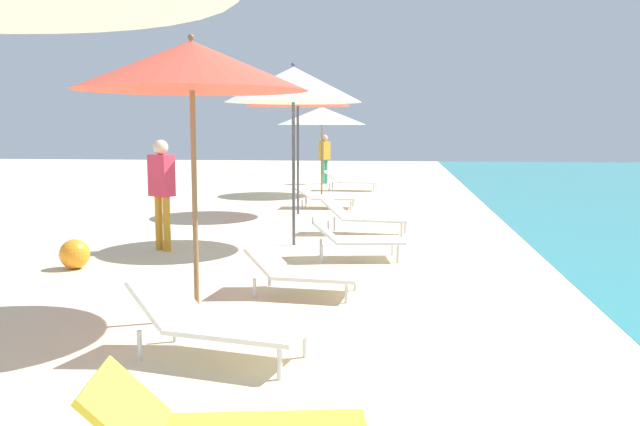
{
  "coord_description": "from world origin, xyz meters",
  "views": [
    {
      "loc": [
        2.16,
        1.95,
        1.83
      ],
      "look_at": [
        1.37,
        8.59,
        0.99
      ],
      "focal_mm": 38.32,
      "sensor_mm": 36.0,
      "label": 1
    }
  ],
  "objects": [
    {
      "name": "umbrella_third",
      "position": [
        0.24,
        8.13,
        2.39
      ],
      "size": [
        2.15,
        2.15,
        2.68
      ],
      "color": "olive",
      "rests_on": "ground"
    },
    {
      "name": "lounger_third_shoreside",
      "position": [
        1.1,
        9.28,
        0.27
      ],
      "size": [
        1.29,
        0.79,
        0.55
      ],
      "rotation": [
        0.0,
        0.0,
        -0.1
      ],
      "color": "white",
      "rests_on": "ground"
    },
    {
      "name": "lounger_third_inland",
      "position": [
        0.73,
        7.08,
        0.32
      ],
      "size": [
        1.49,
        0.91,
        0.65
      ],
      "rotation": [
        0.0,
        0.0,
        -0.22
      ],
      "color": "white",
      "rests_on": "ground"
    },
    {
      "name": "umbrella_fourth",
      "position": [
        0.51,
        12.41,
        2.48
      ],
      "size": [
        2.1,
        2.1,
        2.82
      ],
      "color": "#4C4C51",
      "rests_on": "ground"
    },
    {
      "name": "lounger_fourth_shoreside",
      "position": [
        1.55,
        13.63,
        0.32
      ],
      "size": [
        1.56,
        0.76,
        0.63
      ],
      "rotation": [
        0.0,
        0.0,
        -0.14
      ],
      "color": "white",
      "rests_on": "ground"
    },
    {
      "name": "lounger_fourth_inland",
      "position": [
        1.54,
        11.38,
        0.3
      ],
      "size": [
        1.35,
        0.81,
        0.57
      ],
      "rotation": [
        0.0,
        0.0,
        0.15
      ],
      "color": "white",
      "rests_on": "ground"
    },
    {
      "name": "umbrella_fifth",
      "position": [
        0.0,
        16.24,
        2.55
      ],
      "size": [
        2.22,
        2.22,
        2.88
      ],
      "color": "#4C4C51",
      "rests_on": "ground"
    },
    {
      "name": "lounger_fifth_shoreside",
      "position": [
        0.46,
        17.44,
        0.27
      ],
      "size": [
        1.4,
        0.7,
        0.49
      ],
      "rotation": [
        0.0,
        0.0,
        -0.02
      ],
      "color": "white",
      "rests_on": "ground"
    },
    {
      "name": "umbrella_farthest",
      "position": [
        -0.0,
        20.63,
        2.16
      ],
      "size": [
        2.42,
        2.42,
        2.46
      ],
      "color": "olive",
      "rests_on": "ground"
    },
    {
      "name": "lounger_farthest_shoreside",
      "position": [
        0.72,
        21.88,
        0.3
      ],
      "size": [
        1.63,
        0.77,
        0.59
      ],
      "rotation": [
        0.0,
        0.0,
        -0.1
      ],
      "color": "white",
      "rests_on": "ground"
    },
    {
      "name": "person_walking_near",
      "position": [
        -1.37,
        11.72,
        1.01
      ],
      "size": [
        0.42,
        0.36,
        1.66
      ],
      "rotation": [
        0.0,
        0.0,
        1.09
      ],
      "color": "orange",
      "rests_on": "ground"
    },
    {
      "name": "person_walking_mid",
      "position": [
        -0.33,
        24.3,
        0.97
      ],
      "size": [
        0.38,
        0.42,
        1.61
      ],
      "rotation": [
        0.0,
        0.0,
        2.59
      ],
      "color": "#3F9972",
      "rests_on": "ground"
    },
    {
      "name": "beach_ball",
      "position": [
        -2.05,
        10.27,
        0.2
      ],
      "size": [
        0.39,
        0.39,
        0.39
      ],
      "primitive_type": "sphere",
      "color": "orange",
      "rests_on": "ground"
    }
  ]
}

